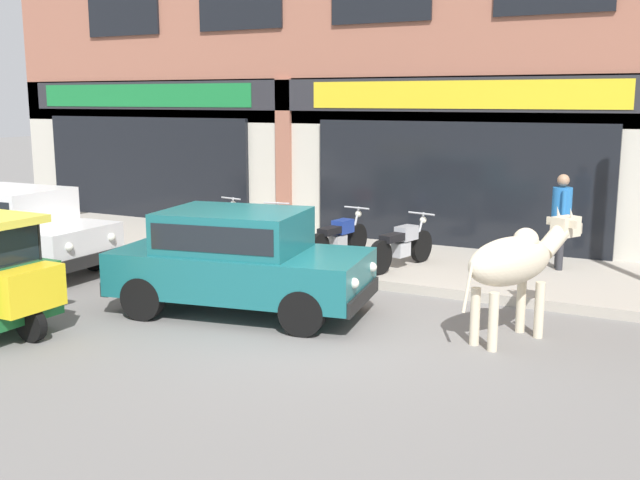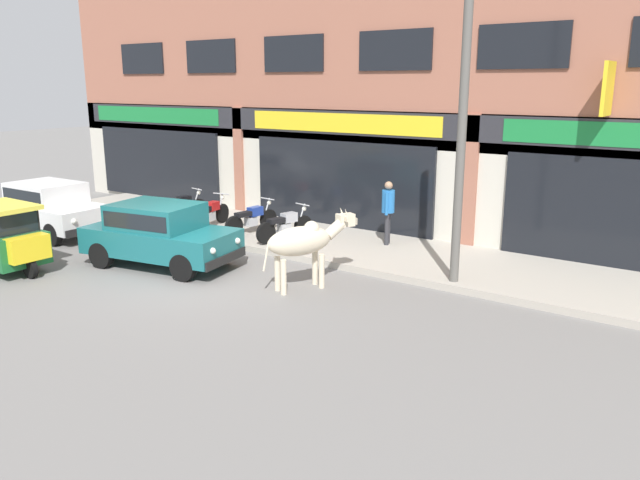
% 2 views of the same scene
% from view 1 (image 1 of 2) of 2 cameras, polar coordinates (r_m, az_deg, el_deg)
% --- Properties ---
extents(ground_plane, '(90.00, 90.00, 0.00)m').
position_cam_1_polar(ground_plane, '(9.90, 0.37, -6.77)').
color(ground_plane, slate).
extents(sidewalk, '(19.00, 3.32, 0.15)m').
position_cam_1_polar(sidewalk, '(13.31, 8.03, -1.97)').
color(sidewalk, '#A8A093').
rests_on(sidewalk, ground).
extents(shop_building, '(23.00, 1.40, 8.21)m').
position_cam_1_polar(shop_building, '(14.83, 11.02, 14.03)').
color(shop_building, '#9E604C').
rests_on(shop_building, ground).
extents(cow, '(1.19, 1.98, 1.61)m').
position_cam_1_polar(cow, '(9.52, 14.66, -1.58)').
color(cow, beige).
rests_on(cow, ground).
extents(car_0, '(3.79, 2.18, 1.46)m').
position_cam_1_polar(car_0, '(10.48, -6.24, -1.24)').
color(car_0, black).
rests_on(car_0, ground).
extents(car_1, '(3.64, 1.68, 1.46)m').
position_cam_1_polar(car_1, '(13.99, -22.44, 1.01)').
color(car_1, black).
rests_on(car_1, ground).
extents(motorcycle_0, '(0.63, 1.80, 0.88)m').
position_cam_1_polar(motorcycle_0, '(14.76, -8.43, 1.10)').
color(motorcycle_0, black).
rests_on(motorcycle_0, sidewalk).
extents(motorcycle_1, '(0.60, 1.80, 0.88)m').
position_cam_1_polar(motorcycle_1, '(13.85, -4.14, 0.55)').
color(motorcycle_1, black).
rests_on(motorcycle_1, sidewalk).
extents(motorcycle_2, '(0.54, 1.81, 0.88)m').
position_cam_1_polar(motorcycle_2, '(13.28, 1.43, 0.14)').
color(motorcycle_2, black).
rests_on(motorcycle_2, sidewalk).
extents(motorcycle_3, '(0.65, 1.79, 0.88)m').
position_cam_1_polar(motorcycle_3, '(12.70, 6.24, -0.41)').
color(motorcycle_3, black).
rests_on(motorcycle_3, sidewalk).
extents(pedestrian, '(0.32, 0.48, 1.60)m').
position_cam_1_polar(pedestrian, '(13.07, 17.93, 2.11)').
color(pedestrian, '#2D2D33').
rests_on(pedestrian, sidewalk).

